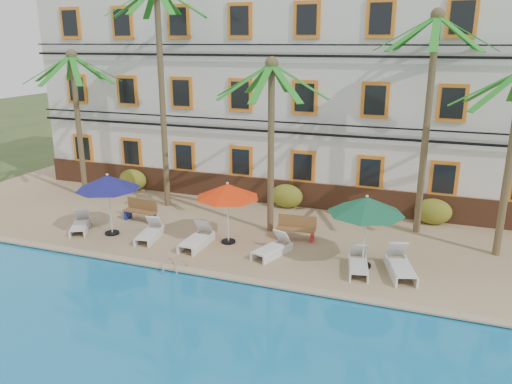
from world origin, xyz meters
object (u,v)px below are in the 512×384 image
at_px(palm_d, 430,95).
at_px(lounger_f, 400,265).
at_px(lounger_d, 273,248).
at_px(pool_ladder, 175,270).
at_px(lounger_c, 197,239).
at_px(umbrella_red, 228,191).
at_px(palm_a, 76,103).
at_px(bench_left, 141,210).
at_px(palm_c, 271,121).
at_px(lounger_e, 358,264).
at_px(umbrella_green, 366,206).
at_px(lounger_a, 80,224).
at_px(palm_b, 161,70).
at_px(bench_right, 296,227).
at_px(lounger_b, 150,233).
at_px(umbrella_blue, 108,183).

height_order(palm_d, lounger_f, palm_d).
relative_size(lounger_d, pool_ladder, 2.47).
bearing_deg(lounger_c, umbrella_red, 35.92).
height_order(palm_a, bench_left, palm_a).
height_order(palm_c, lounger_e, palm_c).
distance_m(umbrella_green, lounger_a, 11.40).
distance_m(palm_c, lounger_d, 4.83).
xyz_separation_m(umbrella_red, lounger_e, (5.02, -0.81, -1.78)).
distance_m(palm_b, bench_right, 9.03).
bearing_deg(lounger_e, palm_d, 69.60).
relative_size(palm_b, umbrella_red, 4.10).
height_order(palm_a, umbrella_green, palm_a).
bearing_deg(palm_b, lounger_e, -22.94).
relative_size(lounger_b, lounger_f, 0.84).
bearing_deg(lounger_a, lounger_c, 1.87).
bearing_deg(umbrella_green, bench_left, 171.76).
bearing_deg(umbrella_red, lounger_d, -14.87).
distance_m(palm_b, lounger_d, 9.42).
height_order(palm_b, lounger_a, palm_b).
height_order(palm_c, lounger_f, palm_c).
bearing_deg(palm_c, umbrella_red, -122.06).
xyz_separation_m(palm_c, lounger_a, (-7.22, -2.62, -4.19)).
height_order(lounger_d, bench_left, bench_left).
xyz_separation_m(palm_b, lounger_e, (9.43, -3.99, -5.90)).
xyz_separation_m(lounger_c, pool_ladder, (0.24, -2.14, -0.28)).
bearing_deg(pool_ladder, palm_b, 121.40).
bearing_deg(bench_left, palm_c, 7.77).
distance_m(umbrella_blue, umbrella_red, 4.75).
relative_size(lounger_c, lounger_d, 1.01).
relative_size(palm_a, lounger_b, 3.98).
relative_size(palm_d, umbrella_green, 3.33).
distance_m(lounger_e, lounger_f, 1.35).
bearing_deg(bench_right, palm_a, 170.89).
distance_m(palm_d, umbrella_red, 8.31).
bearing_deg(bench_right, palm_c, 156.65).
bearing_deg(pool_ladder, lounger_d, 41.08).
xyz_separation_m(lounger_c, bench_left, (-3.47, 1.70, 0.19)).
height_order(palm_c, umbrella_blue, palm_c).
xyz_separation_m(palm_a, lounger_d, (10.86, -3.54, -4.30)).
distance_m(umbrella_green, lounger_c, 6.37).
bearing_deg(lounger_e, bench_right, 143.06).
height_order(umbrella_red, lounger_c, umbrella_red).
relative_size(palm_c, umbrella_blue, 2.74).
relative_size(palm_c, pool_ladder, 9.16).
bearing_deg(palm_c, lounger_d, -69.56).
bearing_deg(bench_right, lounger_b, -160.09).
height_order(palm_d, lounger_e, palm_d).
distance_m(palm_a, umbrella_red, 9.75).
bearing_deg(pool_ladder, umbrella_blue, 152.22).
distance_m(palm_a, lounger_c, 9.76).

